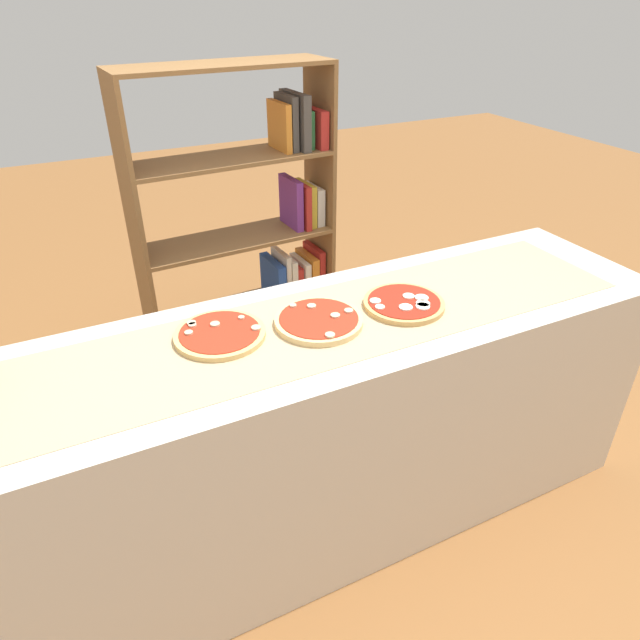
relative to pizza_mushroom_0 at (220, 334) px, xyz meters
name	(u,v)px	position (x,y,z in m)	size (l,w,h in m)	color
ground_plane	(320,515)	(0.31, -0.07, -0.90)	(12.00, 12.00, 0.00)	brown
counter	(320,431)	(0.31, -0.07, -0.46)	(2.47, 0.63, 0.89)	beige
parchment_paper	(320,325)	(0.31, -0.07, -0.01)	(2.15, 0.46, 0.00)	tan
pizza_mushroom_0	(220,334)	(0.00, 0.00, 0.00)	(0.28, 0.28, 0.03)	#DBB26B
pizza_mushroom_1	(319,320)	(0.31, -0.07, 0.00)	(0.28, 0.28, 0.03)	#E5C17F
pizza_mozzarella_2	(404,303)	(0.61, -0.09, 0.00)	(0.27, 0.27, 0.03)	tan
bookshelf	(263,239)	(0.52, 0.99, -0.16)	(0.95, 0.34, 1.55)	brown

